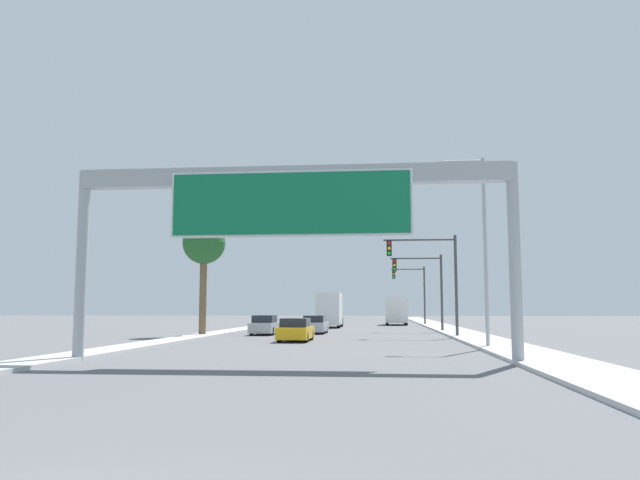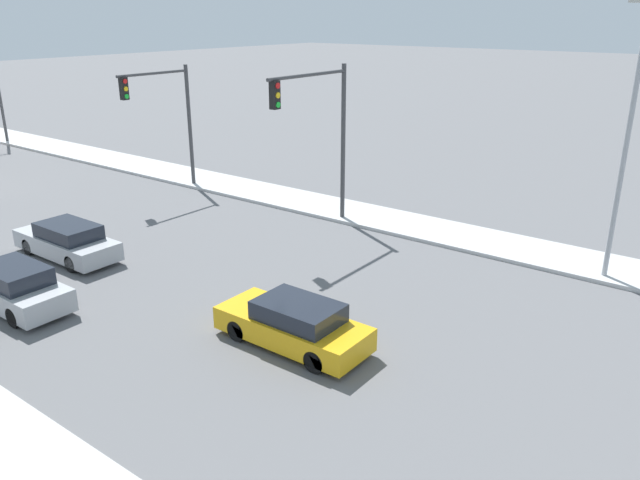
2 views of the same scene
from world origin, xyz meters
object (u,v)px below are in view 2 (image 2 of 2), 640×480
at_px(car_far_left, 67,241).
at_px(traffic_light_mid_block, 169,109).
at_px(street_lamp_right, 628,124).
at_px(car_near_center, 294,324).
at_px(traffic_light_near_intersection, 323,122).
at_px(car_far_right, 13,287).

bearing_deg(car_far_left, traffic_light_mid_block, 25.19).
relative_size(traffic_light_mid_block, street_lamp_right, 0.67).
xyz_separation_m(car_near_center, traffic_light_near_intersection, (8.75, 5.52, 4.04)).
height_order(traffic_light_near_intersection, street_lamp_right, street_lamp_right).
bearing_deg(street_lamp_right, car_near_center, 149.80).
relative_size(car_far_right, traffic_light_near_intersection, 0.65).
height_order(car_far_right, car_far_left, car_far_right).
distance_m(traffic_light_near_intersection, traffic_light_mid_block, 10.01).
xyz_separation_m(traffic_light_near_intersection, street_lamp_right, (1.34, -11.39, 0.87)).
xyz_separation_m(car_far_right, car_near_center, (3.50, -8.80, -0.03)).
bearing_deg(street_lamp_right, traffic_light_near_intersection, 96.72).
relative_size(car_near_center, car_far_left, 0.96).
bearing_deg(car_far_right, car_far_left, 35.78).
bearing_deg(traffic_light_mid_block, street_lamp_right, -86.85).
relative_size(car_near_center, traffic_light_mid_block, 0.71).
height_order(car_far_left, traffic_light_mid_block, traffic_light_mid_block).
height_order(car_near_center, traffic_light_mid_block, traffic_light_mid_block).
xyz_separation_m(traffic_light_mid_block, street_lamp_right, (1.18, -21.39, 1.22)).
bearing_deg(car_near_center, traffic_light_mid_block, 60.12).
relative_size(car_far_right, traffic_light_mid_block, 0.70).
relative_size(car_near_center, street_lamp_right, 0.48).
distance_m(car_near_center, car_far_left, 11.33).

